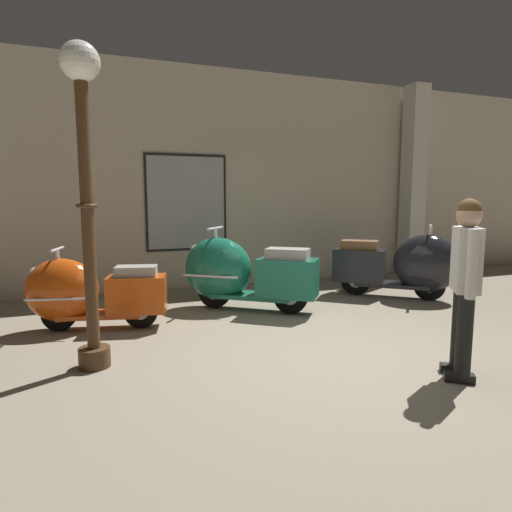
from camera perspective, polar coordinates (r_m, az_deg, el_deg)
ground_plane at (r=4.46m, az=10.77°, el=-12.58°), size 60.00×60.00×0.00m
showroom_back_wall at (r=7.80m, az=-3.30°, el=9.82°), size 18.00×0.63×3.68m
scooter_0 at (r=5.47m, az=-21.25°, el=-4.44°), size 1.64×0.81×0.96m
scooter_1 at (r=6.01m, az=-2.28°, el=-2.15°), size 1.79×1.55×1.13m
scooter_2 at (r=7.05m, az=18.77°, el=-1.11°), size 1.74×1.61×1.13m
lamppost at (r=4.11m, az=-21.23°, el=9.82°), size 0.33×0.33×2.82m
visitor_0 at (r=4.05m, az=25.49°, el=-2.37°), size 0.37×0.44×1.52m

